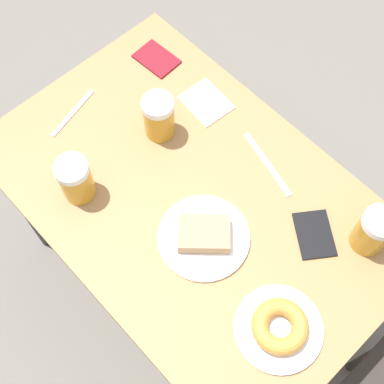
% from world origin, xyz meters
% --- Properties ---
extents(ground_plane, '(8.00, 8.00, 0.00)m').
position_xyz_m(ground_plane, '(0.00, 0.00, 0.00)').
color(ground_plane, '#666059').
extents(table, '(0.71, 1.09, 0.73)m').
position_xyz_m(table, '(0.00, 0.00, 0.67)').
color(table, '#997044').
rests_on(table, ground_plane).
extents(plate_with_cake, '(0.23, 0.23, 0.05)m').
position_xyz_m(plate_with_cake, '(0.06, 0.11, 0.75)').
color(plate_with_cake, white).
rests_on(plate_with_cake, table).
extents(plate_with_donut, '(0.21, 0.21, 0.05)m').
position_xyz_m(plate_with_donut, '(0.09, 0.39, 0.75)').
color(plate_with_donut, white).
rests_on(plate_with_donut, table).
extents(beer_mug_left, '(0.09, 0.09, 0.13)m').
position_xyz_m(beer_mug_left, '(-0.07, -0.21, 0.80)').
color(beer_mug_left, '#C68C23').
rests_on(beer_mug_left, table).
extents(beer_mug_center, '(0.09, 0.09, 0.13)m').
position_xyz_m(beer_mug_center, '(-0.23, 0.39, 0.80)').
color(beer_mug_center, '#C68C23').
rests_on(beer_mug_center, table).
extents(beer_mug_right, '(0.09, 0.09, 0.13)m').
position_xyz_m(beer_mug_right, '(0.20, -0.21, 0.80)').
color(beer_mug_right, '#C68C23').
rests_on(beer_mug_right, table).
extents(napkin_folded, '(0.12, 0.14, 0.00)m').
position_xyz_m(napkin_folded, '(-0.23, -0.19, 0.73)').
color(napkin_folded, white).
rests_on(napkin_folded, table).
extents(fork, '(0.18, 0.06, 0.00)m').
position_xyz_m(fork, '(0.07, -0.42, 0.73)').
color(fork, silver).
rests_on(fork, table).
extents(knife, '(0.07, 0.22, 0.00)m').
position_xyz_m(knife, '(-0.21, 0.07, 0.73)').
color(knife, silver).
rests_on(knife, table).
extents(passport_near_edge, '(0.15, 0.15, 0.01)m').
position_xyz_m(passport_near_edge, '(-0.15, 0.29, 0.73)').
color(passport_near_edge, black).
rests_on(passport_near_edge, table).
extents(passport_far_edge, '(0.10, 0.13, 0.01)m').
position_xyz_m(passport_far_edge, '(-0.23, -0.40, 0.73)').
color(passport_far_edge, maroon).
rests_on(passport_far_edge, table).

